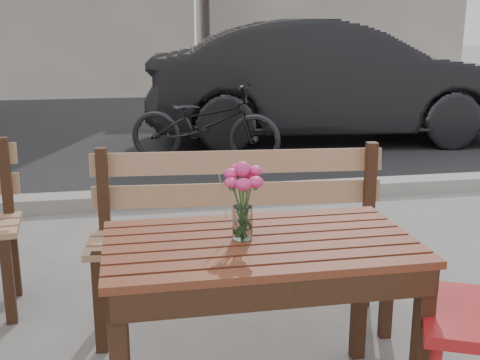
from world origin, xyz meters
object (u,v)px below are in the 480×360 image
at_px(parked_car, 331,81).
at_px(main_vase, 243,191).
at_px(main_table, 260,269).
at_px(bicycle, 205,124).

bearing_deg(parked_car, main_vase, 163.55).
xyz_separation_m(main_vase, parked_car, (2.22, 5.45, -0.11)).
height_order(main_table, main_vase, main_vase).
xyz_separation_m(main_table, parked_car, (2.16, 5.47, 0.19)).
relative_size(main_table, main_vase, 3.92).
bearing_deg(main_table, bicycle, 85.19).
bearing_deg(bicycle, main_table, -162.83).
distance_m(main_vase, parked_car, 5.89).
relative_size(main_vase, parked_car, 0.06).
relative_size(main_table, parked_car, 0.24).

